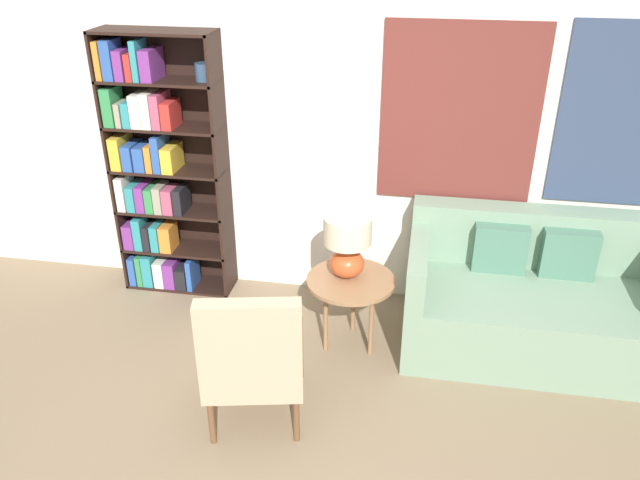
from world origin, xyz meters
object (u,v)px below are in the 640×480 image
(side_table, at_px, (351,285))
(table_lamp, at_px, (347,242))
(armchair, at_px, (252,356))
(couch, at_px, (530,301))
(bookshelf, at_px, (157,172))

(side_table, height_order, table_lamp, table_lamp)
(side_table, bearing_deg, armchair, -116.42)
(couch, height_order, table_lamp, table_lamp)
(armchair, height_order, side_table, armchair)
(side_table, xyz_separation_m, table_lamp, (-0.04, 0.04, 0.30))
(couch, bearing_deg, side_table, -168.13)
(table_lamp, bearing_deg, couch, 9.58)
(bookshelf, xyz_separation_m, table_lamp, (1.50, -0.51, -0.19))
(side_table, bearing_deg, table_lamp, 128.61)
(armchair, distance_m, couch, 1.99)
(armchair, relative_size, side_table, 1.57)
(armchair, bearing_deg, side_table, 63.58)
(table_lamp, bearing_deg, side_table, -51.39)
(armchair, xyz_separation_m, side_table, (0.43, 0.87, -0.02))
(bookshelf, height_order, couch, bookshelf)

